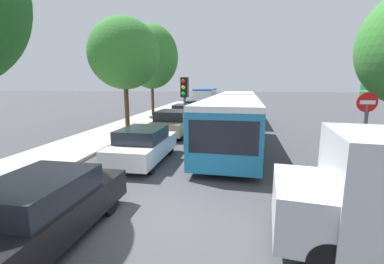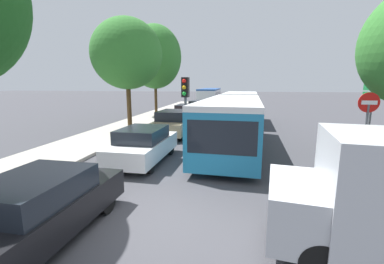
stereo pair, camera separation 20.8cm
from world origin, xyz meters
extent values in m
plane|color=#3D3D42|center=(0.00, 0.00, 0.00)|extent=(200.00, 200.00, 0.00)
cube|color=#9E998E|center=(-5.76, 16.58, 0.07)|extent=(3.20, 43.16, 0.14)
cube|color=teal|center=(1.77, 6.97, 1.25)|extent=(3.01, 9.27, 1.97)
cube|color=black|center=(1.77, 6.97, 1.61)|extent=(3.00, 8.91, 0.87)
cube|color=silver|center=(1.77, 6.97, 2.33)|extent=(3.01, 9.27, 0.19)
cube|color=teal|center=(2.30, 15.61, 1.25)|extent=(2.83, 6.39, 1.97)
cube|color=black|center=(2.30, 15.61, 1.61)|extent=(2.83, 6.14, 0.87)
cube|color=silver|center=(2.30, 15.61, 2.33)|extent=(2.83, 6.39, 0.19)
cylinder|color=black|center=(2.08, 12.01, 1.25)|extent=(1.87, 1.07, 1.81)
cube|color=black|center=(1.50, 2.45, 1.49)|extent=(2.16, 0.23, 1.06)
cylinder|color=black|center=(2.62, 3.99, 0.48)|extent=(0.35, 0.98, 0.96)
cylinder|color=black|center=(0.57, 4.11, 0.48)|extent=(0.35, 0.98, 0.96)
cylinder|color=black|center=(2.98, 9.82, 0.48)|extent=(0.35, 0.98, 0.96)
cylinder|color=black|center=(0.92, 9.95, 0.48)|extent=(0.35, 0.98, 0.96)
cylinder|color=black|center=(3.33, 15.55, 0.48)|extent=(0.35, 0.98, 0.96)
cylinder|color=black|center=(1.27, 15.67, 0.48)|extent=(0.35, 0.98, 0.96)
cube|color=silver|center=(-1.83, 33.16, 1.25)|extent=(2.53, 11.24, 1.95)
cube|color=black|center=(-1.83, 33.16, 1.60)|extent=(2.55, 10.68, 0.82)
cube|color=#234C93|center=(-1.83, 33.16, 2.32)|extent=(2.53, 11.24, 0.20)
cylinder|color=black|center=(-2.87, 36.87, 0.49)|extent=(0.30, 0.98, 0.98)
cylinder|color=black|center=(-0.77, 36.87, 0.49)|extent=(0.30, 0.98, 0.98)
cylinder|color=black|center=(-2.89, 29.80, 0.49)|extent=(0.30, 0.98, 0.98)
cylinder|color=black|center=(-0.80, 29.79, 0.49)|extent=(0.30, 0.98, 0.98)
cube|color=black|center=(-1.90, -1.13, 0.56)|extent=(1.80, 3.99, 0.64)
cube|color=black|center=(-1.90, -1.22, 1.12)|extent=(1.60, 2.11, 0.49)
cylinder|color=black|center=(-2.55, 0.15, 0.30)|extent=(0.23, 0.61, 0.60)
cylinder|color=black|center=(-1.16, 0.11, 0.30)|extent=(0.23, 0.61, 0.60)
cube|color=white|center=(-1.70, 4.27, 0.58)|extent=(1.85, 4.10, 0.65)
cube|color=black|center=(-1.70, 4.17, 1.15)|extent=(1.65, 2.17, 0.50)
cylinder|color=black|center=(-2.37, 5.59, 0.31)|extent=(0.23, 0.62, 0.62)
cylinder|color=black|center=(-0.93, 5.54, 0.31)|extent=(0.23, 0.62, 0.62)
cylinder|color=black|center=(-2.46, 3.00, 0.31)|extent=(0.23, 0.62, 0.62)
cylinder|color=black|center=(-1.02, 2.95, 0.31)|extent=(0.23, 0.62, 0.62)
cube|color=tan|center=(-1.73, 9.82, 0.63)|extent=(2.01, 4.44, 0.71)
cube|color=black|center=(-1.73, 9.72, 1.25)|extent=(1.79, 2.35, 0.54)
cylinder|color=black|center=(-2.46, 11.25, 0.33)|extent=(0.25, 0.68, 0.67)
cylinder|color=black|center=(-0.90, 11.20, 0.33)|extent=(0.25, 0.68, 0.67)
cylinder|color=black|center=(-2.56, 8.45, 0.33)|extent=(0.25, 0.68, 0.67)
cylinder|color=black|center=(-1.00, 8.40, 0.33)|extent=(0.25, 0.68, 0.67)
cube|color=#B21E19|center=(-1.99, 15.54, 0.59)|extent=(1.90, 4.21, 0.67)
cube|color=black|center=(-1.99, 15.44, 1.19)|extent=(1.69, 2.23, 0.51)
cylinder|color=black|center=(-2.68, 16.89, 0.32)|extent=(0.24, 0.64, 0.63)
cylinder|color=black|center=(-1.20, 16.84, 0.32)|extent=(0.24, 0.64, 0.63)
cylinder|color=black|center=(-2.77, 14.24, 0.32)|extent=(0.24, 0.64, 0.63)
cylinder|color=black|center=(-1.29, 14.19, 0.32)|extent=(0.24, 0.64, 0.63)
cube|color=#236638|center=(-1.82, 20.77, 0.59)|extent=(1.88, 4.16, 0.66)
cube|color=black|center=(-1.82, 20.67, 1.17)|extent=(1.67, 2.20, 0.51)
cylinder|color=black|center=(-2.50, 22.11, 0.31)|extent=(0.24, 0.63, 0.62)
cylinder|color=black|center=(-1.04, 22.05, 0.31)|extent=(0.24, 0.63, 0.62)
cylinder|color=black|center=(-2.59, 19.48, 0.31)|extent=(0.24, 0.63, 0.62)
cylinder|color=black|center=(-1.14, 19.43, 0.31)|extent=(0.24, 0.63, 0.62)
cube|color=#B7BABF|center=(3.01, -0.56, 0.84)|extent=(1.16, 2.01, 1.00)
cylinder|color=black|center=(3.28, -1.45, 0.36)|extent=(0.75, 0.34, 0.72)
cylinder|color=black|center=(3.52, 0.21, 0.36)|extent=(0.75, 0.34, 0.72)
cylinder|color=#56595E|center=(-0.39, 6.37, 1.70)|extent=(0.12, 0.12, 3.40)
cube|color=black|center=(-0.39, 6.37, 2.95)|extent=(0.36, 0.30, 0.90)
sphere|color=red|center=(-0.41, 6.22, 3.23)|extent=(0.18, 0.18, 0.18)
sphere|color=#EAAD14|center=(-0.41, 6.22, 2.95)|extent=(0.18, 0.18, 0.18)
sphere|color=green|center=(-0.41, 6.22, 2.67)|extent=(0.18, 0.18, 0.18)
cylinder|color=#56595E|center=(6.45, 4.51, 1.20)|extent=(0.08, 0.08, 2.40)
cylinder|color=red|center=(6.45, 4.51, 2.47)|extent=(0.70, 0.03, 0.70)
cube|color=white|center=(6.45, 4.49, 2.47)|extent=(0.50, 0.04, 0.14)
cylinder|color=#56595E|center=(7.73, 7.01, 1.80)|extent=(0.10, 0.10, 3.60)
cube|color=#197A38|center=(7.73, 7.01, 3.30)|extent=(0.21, 1.40, 0.28)
cube|color=#197A38|center=(7.73, 7.01, 2.96)|extent=(0.21, 1.40, 0.28)
cube|color=#197A38|center=(7.73, 7.01, 2.62)|extent=(0.21, 1.40, 0.28)
cylinder|color=#51381E|center=(-4.92, 10.51, 1.65)|extent=(0.29, 0.29, 3.31)
ellipsoid|color=#33752D|center=(-4.92, 10.51, 4.96)|extent=(4.43, 4.43, 4.41)
ellipsoid|color=#286623|center=(-4.42, 10.70, 4.30)|extent=(2.66, 2.66, 2.43)
cylinder|color=#51381E|center=(-5.60, 18.47, 1.69)|extent=(0.27, 0.27, 3.38)
ellipsoid|color=#33752D|center=(-5.60, 18.47, 5.57)|extent=(4.92, 4.92, 5.84)
camera|label=1|loc=(1.66, -5.32, 3.11)|focal=24.00mm
camera|label=2|loc=(1.87, -5.29, 3.11)|focal=24.00mm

